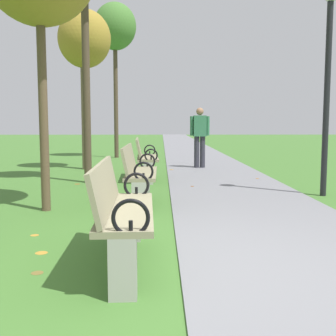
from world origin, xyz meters
TOP-DOWN VIEW (x-y plane):
  - ground_plane at (0.00, 0.00)m, footprint 80.00×80.00m
  - paved_walkway at (1.15, 18.00)m, footprint 2.31×44.00m
  - park_bench_1 at (-0.50, 0.12)m, footprint 0.52×1.61m
  - park_bench_2 at (-0.50, 2.87)m, footprint 0.47×1.60m
  - park_bench_3 at (-0.50, 5.68)m, footprint 0.54×1.62m
  - tree_4 at (-2.14, 7.80)m, footprint 1.37×1.37m
  - tree_5 at (-1.74, 11.54)m, footprint 1.46×1.46m
  - pedestrian_walking at (0.89, 7.96)m, footprint 0.53×0.24m
  - lamp_post at (2.61, 3.58)m, footprint 0.28×0.28m
  - scattered_leaves at (-0.58, 2.38)m, footprint 4.59×8.43m

SIDE VIEW (x-z plane):
  - ground_plane at x=0.00m, z-range 0.00..0.00m
  - scattered_leaves at x=-0.58m, z-range 0.00..0.02m
  - paved_walkway at x=1.15m, z-range 0.00..0.02m
  - park_bench_1 at x=-0.50m, z-range 0.04..0.93m
  - park_bench_2 at x=-0.50m, z-range 0.04..0.93m
  - park_bench_3 at x=-0.50m, z-range 0.04..0.93m
  - pedestrian_walking at x=0.89m, z-range 0.12..1.74m
  - lamp_post at x=2.61m, z-range 0.57..4.05m
  - tree_4 at x=-2.14m, z-range 1.22..5.37m
  - tree_5 at x=-1.74m, z-range 1.80..7.15m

